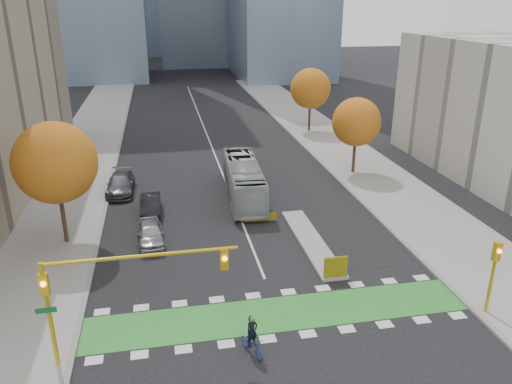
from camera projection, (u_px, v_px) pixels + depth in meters
name	position (u px, v px, depth m)	size (l,w,h in m)	color
ground	(286.00, 331.00, 24.40)	(300.00, 300.00, 0.00)	black
sidewalk_west	(63.00, 200.00, 40.30)	(7.00, 120.00, 0.15)	gray
sidewalk_east	(377.00, 178.00, 45.08)	(7.00, 120.00, 0.15)	gray
curb_west	(108.00, 196.00, 40.92)	(0.30, 120.00, 0.16)	gray
curb_east	(340.00, 181.00, 44.46)	(0.30, 120.00, 0.16)	gray
bike_crossing	(279.00, 314.00, 25.77)	(20.00, 3.00, 0.01)	#2D892D
centre_line	(206.00, 132.00, 61.03)	(0.15, 70.00, 0.01)	silver
bike_lane_paint	(285.00, 152.00, 53.20)	(2.50, 50.00, 0.01)	black
median_island	(311.00, 241.00, 33.32)	(1.60, 10.00, 0.16)	gray
hazard_board	(336.00, 267.00, 28.67)	(1.40, 0.12, 1.30)	yellow
tree_west	(55.00, 163.00, 31.24)	(5.20, 5.20, 8.22)	#332114
tree_east_near	(356.00, 122.00, 44.92)	(4.40, 4.40, 7.08)	#332114
tree_east_far	(310.00, 89.00, 59.53)	(4.80, 4.80, 7.65)	#332114
traffic_signal_west	(109.00, 282.00, 21.07)	(8.53, 0.56, 5.20)	#BF9914
traffic_signal_east	(494.00, 267.00, 24.81)	(0.35, 0.43, 4.10)	#BF9914
cyclist	(252.00, 341.00, 22.65)	(1.25, 1.83, 2.00)	navy
bus	(244.00, 179.00, 40.52)	(2.58, 11.01, 3.07)	#A6ACAE
parked_car_a	(150.00, 233.00, 33.03)	(1.69, 4.19, 1.43)	#9D9DA2
parked_car_b	(151.00, 205.00, 37.62)	(1.45, 4.16, 1.37)	black
parked_car_c	(121.00, 184.00, 41.73)	(2.13, 5.25, 1.52)	#47464B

